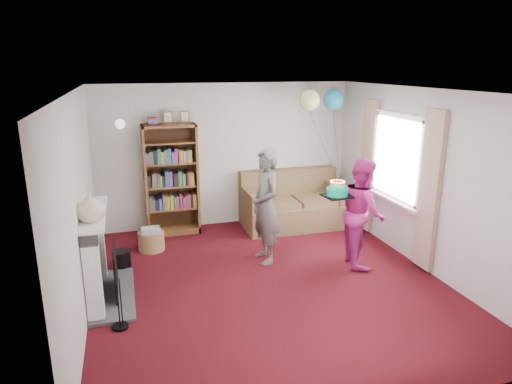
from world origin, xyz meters
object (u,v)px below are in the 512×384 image
object	(u,v)px
bookcase	(171,180)
birthday_cake	(337,192)
person_striped	(266,206)
person_magenta	(362,212)
sofa	(293,205)

from	to	relation	value
bookcase	birthday_cake	world-z (taller)	bookcase
person_striped	person_magenta	distance (m)	1.37
person_magenta	birthday_cake	distance (m)	0.54
sofa	birthday_cake	distance (m)	2.02
person_magenta	birthday_cake	xyz separation A→B (m)	(-0.42, -0.03, 0.34)
person_striped	birthday_cake	world-z (taller)	person_striped
bookcase	person_magenta	world-z (taller)	bookcase
bookcase	person_striped	world-z (taller)	bookcase
person_striped	sofa	bearing A→B (deg)	139.73
person_striped	birthday_cake	distance (m)	1.04
bookcase	person_magenta	bearing A→B (deg)	-39.96
bookcase	sofa	size ratio (longest dim) A/B	1.14
bookcase	sofa	distance (m)	2.20
sofa	person_magenta	size ratio (longest dim) A/B	1.17
person_magenta	birthday_cake	bearing A→B (deg)	106.15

